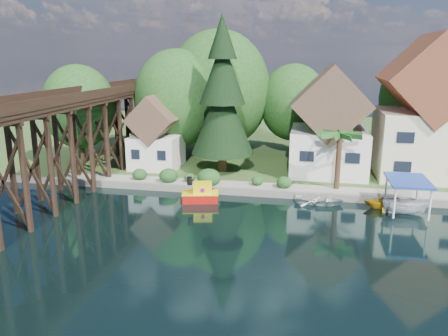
{
  "coord_description": "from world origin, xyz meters",
  "views": [
    {
      "loc": [
        4.91,
        -29.2,
        12.24
      ],
      "look_at": [
        -1.96,
        6.0,
        2.99
      ],
      "focal_mm": 35.0,
      "sensor_mm": 36.0,
      "label": 1
    }
  ],
  "objects_px": {
    "shed": "(156,137)",
    "boat_canopy": "(406,199)",
    "trestle_bridge": "(65,137)",
    "house_center": "(424,117)",
    "tugboat": "(201,194)",
    "house_left": "(329,128)",
    "conifer": "(222,98)",
    "boat_white_a": "(319,198)",
    "boat_yellow": "(381,200)",
    "palm_tree": "(340,137)"
  },
  "relations": [
    {
      "from": "trestle_bridge",
      "to": "house_center",
      "type": "xyz_separation_m",
      "value": [
        32.0,
        11.33,
        1.07
      ]
    },
    {
      "from": "house_left",
      "to": "tugboat",
      "type": "relative_size",
      "value": 3.24
    },
    {
      "from": "house_left",
      "to": "boat_canopy",
      "type": "height_order",
      "value": "house_left"
    },
    {
      "from": "boat_white_a",
      "to": "trestle_bridge",
      "type": "bearing_deg",
      "value": 99.26
    },
    {
      "from": "boat_white_a",
      "to": "palm_tree",
      "type": "bearing_deg",
      "value": -24.56
    },
    {
      "from": "house_left",
      "to": "house_center",
      "type": "xyz_separation_m",
      "value": [
        9.0,
        0.5,
        1.28
      ]
    },
    {
      "from": "palm_tree",
      "to": "boat_yellow",
      "type": "xyz_separation_m",
      "value": [
        3.39,
        -3.17,
        -4.64
      ]
    },
    {
      "from": "shed",
      "to": "boat_white_a",
      "type": "distance_m",
      "value": 18.95
    },
    {
      "from": "boat_canopy",
      "to": "boat_yellow",
      "type": "xyz_separation_m",
      "value": [
        -1.73,
        1.02,
        -0.53
      ]
    },
    {
      "from": "house_left",
      "to": "house_center",
      "type": "height_order",
      "value": "house_center"
    },
    {
      "from": "trestle_bridge",
      "to": "boat_white_a",
      "type": "height_order",
      "value": "trestle_bridge"
    },
    {
      "from": "house_left",
      "to": "conifer",
      "type": "bearing_deg",
      "value": -169.84
    },
    {
      "from": "conifer",
      "to": "boat_white_a",
      "type": "distance_m",
      "value": 14.28
    },
    {
      "from": "house_left",
      "to": "conifer",
      "type": "relative_size",
      "value": 0.7
    },
    {
      "from": "shed",
      "to": "conifer",
      "type": "bearing_deg",
      "value": -3.28
    },
    {
      "from": "house_center",
      "to": "palm_tree",
      "type": "relative_size",
      "value": 2.51
    },
    {
      "from": "palm_tree",
      "to": "boat_white_a",
      "type": "height_order",
      "value": "palm_tree"
    },
    {
      "from": "house_center",
      "to": "boat_canopy",
      "type": "relative_size",
      "value": 3.11
    },
    {
      "from": "conifer",
      "to": "tugboat",
      "type": "relative_size",
      "value": 4.64
    },
    {
      "from": "boat_canopy",
      "to": "boat_yellow",
      "type": "relative_size",
      "value": 1.68
    },
    {
      "from": "palm_tree",
      "to": "boat_canopy",
      "type": "height_order",
      "value": "palm_tree"
    },
    {
      "from": "shed",
      "to": "tugboat",
      "type": "distance_m",
      "value": 11.78
    },
    {
      "from": "trestle_bridge",
      "to": "shed",
      "type": "bearing_deg",
      "value": 61.81
    },
    {
      "from": "house_left",
      "to": "palm_tree",
      "type": "height_order",
      "value": "house_left"
    },
    {
      "from": "conifer",
      "to": "boat_canopy",
      "type": "xyz_separation_m",
      "value": [
        16.5,
        -8.34,
        -6.87
      ]
    },
    {
      "from": "house_center",
      "to": "boat_canopy",
      "type": "xyz_separation_m",
      "value": [
        -3.2,
        -10.76,
        -5.19
      ]
    },
    {
      "from": "palm_tree",
      "to": "boat_yellow",
      "type": "relative_size",
      "value": 2.09
    },
    {
      "from": "shed",
      "to": "boat_canopy",
      "type": "bearing_deg",
      "value": -20.2
    },
    {
      "from": "shed",
      "to": "conifer",
      "type": "distance_m",
      "value": 8.47
    },
    {
      "from": "palm_tree",
      "to": "trestle_bridge",
      "type": "bearing_deg",
      "value": -168.63
    },
    {
      "from": "conifer",
      "to": "palm_tree",
      "type": "distance_m",
      "value": 12.43
    },
    {
      "from": "trestle_bridge",
      "to": "palm_tree",
      "type": "relative_size",
      "value": 7.97
    },
    {
      "from": "trestle_bridge",
      "to": "boat_yellow",
      "type": "height_order",
      "value": "trestle_bridge"
    },
    {
      "from": "palm_tree",
      "to": "tugboat",
      "type": "distance_m",
      "value": 13.23
    },
    {
      "from": "trestle_bridge",
      "to": "boat_canopy",
      "type": "distance_m",
      "value": 29.1
    },
    {
      "from": "house_left",
      "to": "tugboat",
      "type": "bearing_deg",
      "value": -136.49
    },
    {
      "from": "conifer",
      "to": "boat_white_a",
      "type": "relative_size",
      "value": 3.8
    },
    {
      "from": "trestle_bridge",
      "to": "boat_yellow",
      "type": "distance_m",
      "value": 27.51
    },
    {
      "from": "trestle_bridge",
      "to": "boat_canopy",
      "type": "xyz_separation_m",
      "value": [
        28.8,
        0.57,
        -4.12
      ]
    },
    {
      "from": "house_left",
      "to": "shed",
      "type": "bearing_deg",
      "value": -175.23
    },
    {
      "from": "boat_canopy",
      "to": "boat_yellow",
      "type": "height_order",
      "value": "boat_canopy"
    },
    {
      "from": "shed",
      "to": "tugboat",
      "type": "bearing_deg",
      "value": -51.43
    },
    {
      "from": "tugboat",
      "to": "boat_yellow",
      "type": "height_order",
      "value": "tugboat"
    },
    {
      "from": "conifer",
      "to": "house_center",
      "type": "bearing_deg",
      "value": 7.0
    },
    {
      "from": "trestle_bridge",
      "to": "tugboat",
      "type": "xyz_separation_m",
      "value": [
        12.07,
        0.46,
        -4.67
      ]
    },
    {
      "from": "trestle_bridge",
      "to": "conifer",
      "type": "bearing_deg",
      "value": 35.93
    },
    {
      "from": "boat_yellow",
      "to": "trestle_bridge",
      "type": "bearing_deg",
      "value": 92.35
    },
    {
      "from": "shed",
      "to": "boat_canopy",
      "type": "height_order",
      "value": "shed"
    },
    {
      "from": "house_left",
      "to": "boat_canopy",
      "type": "bearing_deg",
      "value": -60.51
    },
    {
      "from": "house_left",
      "to": "conifer",
      "type": "height_order",
      "value": "conifer"
    }
  ]
}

